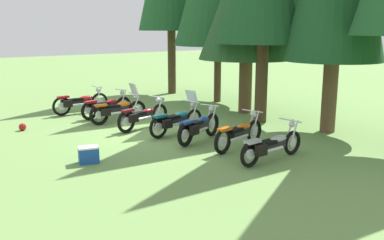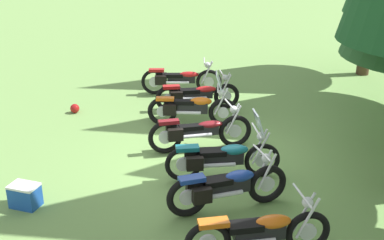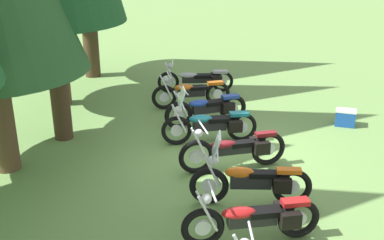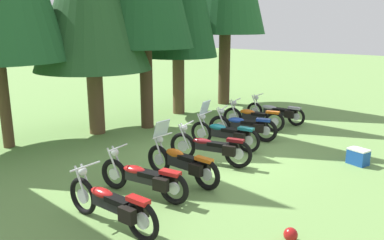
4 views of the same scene
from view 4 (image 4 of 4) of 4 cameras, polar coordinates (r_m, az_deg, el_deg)
The scene contains 11 objects.
ground_plane at distance 11.00m, azimuth 3.32°, elevation -5.23°, with size 80.00×80.00×0.00m, color #6B934C.
motorcycle_0 at distance 7.31m, azimuth -11.51°, elevation -11.86°, with size 0.67×2.34×1.03m.
motorcycle_1 at distance 8.42m, azimuth -6.93°, elevation -8.30°, with size 0.77×2.25×1.00m.
motorcycle_2 at distance 9.12m, azimuth -1.43°, elevation -6.20°, with size 0.65×2.22×1.37m.
motorcycle_3 at distance 10.27m, azimuth 2.82°, elevation -4.00°, with size 0.90×2.26×1.03m.
motorcycle_4 at distance 11.53m, azimuth 4.81°, elevation -1.87°, with size 0.82×2.24×1.36m.
motorcycle_5 at distance 12.45m, azimuth 7.50°, elevation -0.86°, with size 0.98×2.12×1.02m.
motorcycle_6 at distance 13.76m, azimuth 8.81°, elevation 0.47°, with size 0.76×2.20×1.00m.
motorcycle_7 at distance 14.84m, azimuth 12.13°, elevation 1.22°, with size 0.72×2.32×0.98m.
picnic_cooler at distance 11.16m, azimuth 22.97°, elevation -4.91°, with size 0.48×0.58×0.42m.
dropped_helmet at distance 7.11m, azimuth 14.13°, elevation -15.84°, with size 0.24×0.24×0.24m, color maroon.
Camera 4 is at (-8.41, -6.10, 3.59)m, focal length 36.73 mm.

